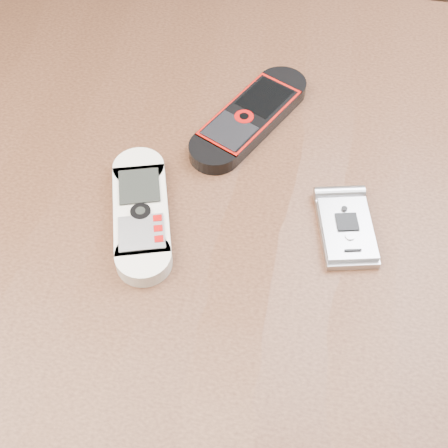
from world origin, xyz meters
TOP-DOWN VIEW (x-y plane):
  - table at (0.00, 0.00)m, footprint 1.20×0.80m
  - nokia_white at (-0.07, 0.00)m, footprint 0.09×0.16m
  - nokia_black_red at (0.01, 0.14)m, footprint 0.13×0.18m
  - motorola_razr at (0.11, 0.02)m, footprint 0.07×0.10m

SIDE VIEW (x-z plane):
  - table at x=0.00m, z-range 0.27..1.02m
  - motorola_razr at x=0.11m, z-range 0.75..0.76m
  - nokia_white at x=-0.07m, z-range 0.75..0.77m
  - nokia_black_red at x=0.01m, z-range 0.75..0.77m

